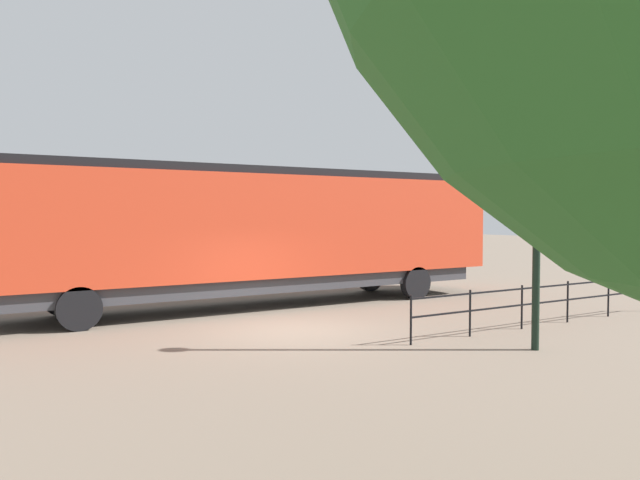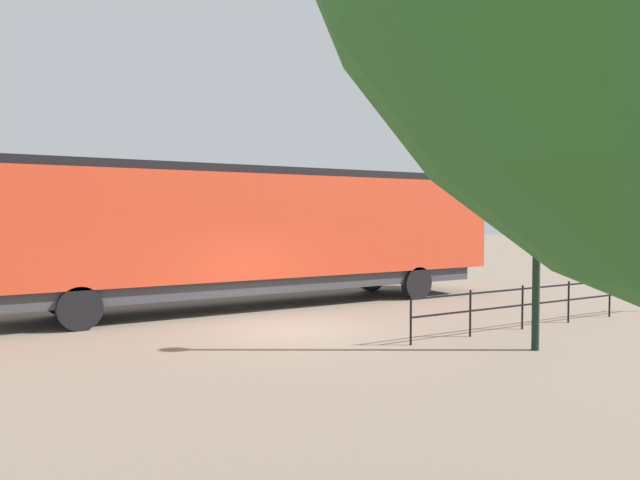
# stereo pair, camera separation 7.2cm
# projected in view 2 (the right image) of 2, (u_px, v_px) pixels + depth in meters

# --- Properties ---
(ground_plane) EXTENTS (120.00, 120.00, 0.00)m
(ground_plane) POSITION_uv_depth(u_px,v_px,m) (293.00, 330.00, 15.01)
(ground_plane) COLOR #756656
(locomotive) EXTENTS (2.93, 16.87, 4.29)m
(locomotive) POSITION_uv_depth(u_px,v_px,m) (270.00, 230.00, 19.08)
(locomotive) COLOR red
(locomotive) RESTS_ON ground_plane
(lamp_post) EXTENTS (0.44, 0.44, 6.74)m
(lamp_post) POSITION_uv_depth(u_px,v_px,m) (538.00, 144.00, 12.63)
(lamp_post) COLOR black
(lamp_post) RESTS_ON ground_plane
(platform_fence) EXTENTS (0.05, 9.02, 1.10)m
(platform_fence) POSITION_uv_depth(u_px,v_px,m) (546.00, 298.00, 15.60)
(platform_fence) COLOR black
(platform_fence) RESTS_ON ground_plane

